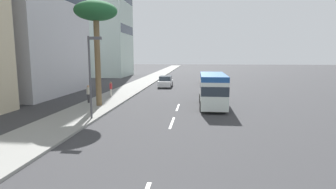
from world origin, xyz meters
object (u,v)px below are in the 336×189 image
object	(u,v)px
minibus_second	(213,89)
pedestrian_near_lamp	(88,93)
car_lead	(207,79)
palm_tree	(96,15)
car_fourth	(209,89)
pedestrian_mid_block	(111,88)
street_lamp	(91,67)
car_third	(165,82)

from	to	relation	value
minibus_second	pedestrian_near_lamp	world-z (taller)	minibus_second
car_lead	palm_tree	distance (m)	24.27
car_lead	car_fourth	xyz separation A→B (m)	(-12.75, 0.23, 0.02)
pedestrian_mid_block	street_lamp	distance (m)	10.98
car_fourth	minibus_second	bearing A→B (deg)	-179.66
street_lamp	car_fourth	bearing A→B (deg)	-33.85
car_lead	car_fourth	size ratio (longest dim) A/B	1.06
pedestrian_near_lamp	pedestrian_mid_block	xyz separation A→B (m)	(4.36, -0.77, -0.05)
car_lead	car_fourth	distance (m)	12.75
car_lead	street_lamp	xyz separation A→B (m)	(-25.67, 8.90, 3.01)
car_third	pedestrian_near_lamp	size ratio (longest dim) A/B	2.44
car_fourth	street_lamp	xyz separation A→B (m)	(-12.92, 8.67, 3.00)
pedestrian_near_lamp	pedestrian_mid_block	world-z (taller)	pedestrian_near_lamp
car_third	street_lamp	xyz separation A→B (m)	(-20.79, 2.76, 3.03)
car_lead	palm_tree	size ratio (longest dim) A/B	0.52
palm_tree	street_lamp	size ratio (longest dim) A/B	1.57
car_lead	car_third	xyz separation A→B (m)	(-4.88, 6.13, -0.02)
car_fourth	palm_tree	world-z (taller)	palm_tree
car_third	street_lamp	distance (m)	21.19
car_fourth	pedestrian_near_lamp	size ratio (longest dim) A/B	2.69
car_lead	minibus_second	bearing A→B (deg)	179.45
car_fourth	palm_tree	size ratio (longest dim) A/B	0.50
car_fourth	palm_tree	bearing A→B (deg)	128.64
pedestrian_near_lamp	palm_tree	world-z (taller)	palm_tree
car_lead	pedestrian_mid_block	distance (m)	18.76
pedestrian_near_lamp	car_fourth	bearing A→B (deg)	69.60
minibus_second	car_third	xyz separation A→B (m)	(14.67, 5.95, -0.87)
minibus_second	pedestrian_near_lamp	bearing A→B (deg)	90.28
minibus_second	pedestrian_near_lamp	size ratio (longest dim) A/B	4.19
car_lead	minibus_second	xyz separation A→B (m)	(-19.55, 0.19, 0.85)
minibus_second	car_fourth	distance (m)	6.85
car_third	pedestrian_mid_block	distance (m)	11.42
car_lead	car_fourth	world-z (taller)	car_fourth
car_third	car_fourth	distance (m)	9.84
pedestrian_mid_block	palm_tree	xyz separation A→B (m)	(-5.52, -0.67, 6.98)
minibus_second	car_fourth	world-z (taller)	minibus_second
palm_tree	car_third	bearing A→B (deg)	-14.56
car_fourth	street_lamp	distance (m)	15.85
minibus_second	pedestrian_mid_block	xyz separation A→B (m)	(4.30, 10.75, -0.60)
street_lamp	car_lead	bearing A→B (deg)	-19.11
minibus_second	street_lamp	size ratio (longest dim) A/B	1.21
pedestrian_near_lamp	street_lamp	bearing A→B (deg)	-26.38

